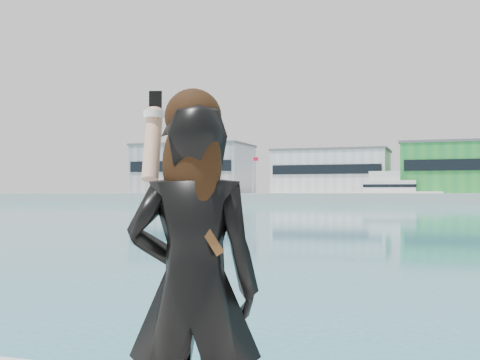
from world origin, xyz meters
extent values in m
cube|color=#9E9E99|center=(0.00, 130.00, 1.00)|extent=(320.00, 40.00, 2.00)
cube|color=gray|center=(-55.00, 128.00, 7.50)|extent=(26.00, 16.00, 11.00)
cube|color=black|center=(-55.00, 119.90, 8.05)|extent=(24.70, 0.20, 2.42)
cube|color=#59595B|center=(-55.00, 128.00, 13.25)|extent=(26.52, 16.32, 0.50)
cube|color=silver|center=(-22.00, 128.00, 6.50)|extent=(24.00, 15.00, 9.00)
cube|color=black|center=(-22.00, 120.40, 6.95)|extent=(22.80, 0.20, 1.98)
cube|color=#59595B|center=(-22.00, 128.00, 11.25)|extent=(24.48, 15.30, 0.50)
cube|color=#238C3B|center=(8.00, 128.00, 7.00)|extent=(30.00, 16.00, 10.00)
cube|color=#59595B|center=(8.00, 128.00, 12.25)|extent=(30.60, 16.32, 0.50)
cylinder|color=silver|center=(-38.00, 121.00, 6.00)|extent=(0.16, 0.16, 8.00)
cube|color=red|center=(-37.40, 121.00, 9.40)|extent=(1.20, 0.04, 0.80)
cube|color=silver|center=(-7.78, 117.20, 1.18)|extent=(17.86, 5.68, 2.36)
cube|color=silver|center=(-8.76, 117.16, 3.43)|extent=(9.98, 4.55, 2.16)
cube|color=silver|center=(-9.74, 117.12, 5.40)|extent=(6.03, 3.59, 1.77)
cube|color=black|center=(-8.76, 117.16, 3.43)|extent=(10.19, 4.65, 0.59)
cylinder|color=silver|center=(-9.74, 117.12, 7.26)|extent=(0.16, 0.16, 1.96)
sphere|color=#DD9D0B|center=(-30.29, 81.52, 0.00)|extent=(0.50, 0.50, 0.50)
imported|color=black|center=(0.15, -0.46, 1.70)|extent=(0.75, 0.60, 1.80)
sphere|color=black|center=(0.16, -0.48, 2.54)|extent=(0.28, 0.28, 0.28)
ellipsoid|color=black|center=(0.17, -0.53, 2.31)|extent=(0.30, 0.16, 0.48)
cylinder|color=tan|center=(-0.09, -0.42, 2.42)|extent=(0.14, 0.23, 0.39)
cylinder|color=white|center=(-0.10, -0.39, 2.58)|extent=(0.11, 0.11, 0.04)
cube|color=black|center=(-0.11, -0.35, 2.64)|extent=(0.07, 0.03, 0.13)
cube|color=#4C2D14|center=(0.21, -0.53, 2.06)|extent=(0.25, 0.09, 0.37)
camera|label=1|loc=(1.31, -3.14, 2.18)|focal=45.00mm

